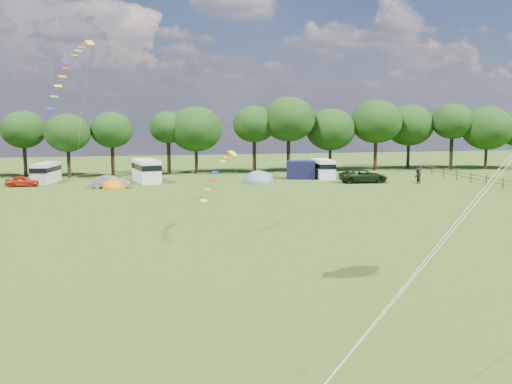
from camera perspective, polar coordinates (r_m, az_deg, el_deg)
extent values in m
plane|color=black|center=(22.76, 4.19, -12.79)|extent=(180.00, 180.00, 0.00)
cylinder|color=black|center=(78.31, -22.09, 2.86)|extent=(0.47, 0.47, 3.90)
ellipsoid|color=black|center=(78.10, -22.24, 5.81)|extent=(5.58, 5.58, 4.74)
cylinder|color=black|center=(74.48, -18.20, 2.68)|extent=(0.44, 0.44, 3.56)
ellipsoid|color=black|center=(74.25, -18.33, 5.65)|extent=(5.56, 5.56, 4.73)
cylinder|color=black|center=(75.01, -14.12, 3.02)|extent=(0.47, 0.47, 3.95)
ellipsoid|color=black|center=(74.79, -14.23, 6.06)|extent=(5.33, 5.33, 4.53)
cylinder|color=black|center=(76.82, -8.71, 3.42)|extent=(0.50, 0.50, 4.33)
ellipsoid|color=black|center=(76.62, -8.78, 6.42)|extent=(4.95, 4.95, 4.21)
cylinder|color=black|center=(76.67, -5.98, 3.08)|extent=(0.43, 0.43, 3.31)
ellipsoid|color=black|center=(76.44, -6.02, 6.29)|extent=(7.03, 7.03, 5.98)
cylinder|color=black|center=(78.05, -0.17, 3.59)|extent=(0.50, 0.50, 4.36)
ellipsoid|color=black|center=(77.85, -0.17, 6.80)|extent=(5.84, 5.84, 4.97)
cylinder|color=black|center=(78.24, 3.26, 3.66)|extent=(0.51, 0.51, 4.55)
ellipsoid|color=black|center=(78.04, 3.29, 7.29)|extent=(7.15, 7.15, 6.08)
cylinder|color=black|center=(80.79, 7.41, 3.26)|extent=(0.42, 0.42, 3.21)
ellipsoid|color=black|center=(80.57, 7.47, 6.23)|extent=(6.90, 6.90, 5.86)
cylinder|color=black|center=(82.50, 11.84, 3.59)|extent=(0.48, 0.48, 4.17)
ellipsoid|color=black|center=(82.29, 11.94, 6.90)|extent=(7.16, 7.16, 6.09)
cylinder|color=black|center=(86.79, 14.97, 3.53)|extent=(0.45, 0.45, 3.66)
ellipsoid|color=black|center=(86.58, 15.07, 6.48)|extent=(7.05, 7.05, 5.99)
cylinder|color=black|center=(87.15, 18.93, 3.71)|extent=(0.52, 0.52, 4.65)
ellipsoid|color=black|center=(86.98, 19.07, 6.70)|extent=(5.96, 5.96, 5.06)
cylinder|color=black|center=(88.60, 21.99, 3.15)|extent=(0.42, 0.42, 3.19)
ellipsoid|color=black|center=(88.40, 22.13, 5.93)|extent=(7.23, 7.23, 6.14)
cylinder|color=#472D19|center=(65.95, 23.47, 0.77)|extent=(0.12, 0.12, 1.20)
cylinder|color=#472D19|center=(64.70, 24.25, 0.91)|extent=(0.08, 3.00, 0.08)
cylinder|color=#472D19|center=(64.75, 24.23, 0.56)|extent=(0.08, 3.00, 0.08)
cylinder|color=#472D19|center=(68.41, 22.03, 1.08)|extent=(0.12, 0.12, 1.20)
cylinder|color=#472D19|center=(67.14, 22.76, 1.22)|extent=(0.08, 3.00, 0.08)
cylinder|color=#472D19|center=(67.18, 22.74, 0.88)|extent=(0.08, 3.00, 0.08)
cylinder|color=#472D19|center=(70.90, 20.70, 1.36)|extent=(0.12, 0.12, 1.20)
cylinder|color=#472D19|center=(69.61, 21.37, 1.51)|extent=(0.08, 3.00, 0.08)
cylinder|color=#472D19|center=(69.66, 21.35, 1.18)|extent=(0.08, 3.00, 0.08)
cylinder|color=#472D19|center=(73.44, 19.45, 1.63)|extent=(0.12, 0.12, 1.20)
cylinder|color=#472D19|center=(72.13, 20.07, 1.78)|extent=(0.08, 3.00, 0.08)
cylinder|color=#472D19|center=(72.17, 20.06, 1.46)|extent=(0.08, 3.00, 0.08)
cylinder|color=#472D19|center=(76.01, 18.29, 1.88)|extent=(0.12, 0.12, 1.20)
cylinder|color=#472D19|center=(74.68, 18.87, 2.02)|extent=(0.08, 3.00, 0.08)
cylinder|color=#472D19|center=(74.72, 18.86, 1.72)|extent=(0.08, 3.00, 0.08)
cylinder|color=#472D19|center=(78.61, 17.20, 2.11)|extent=(0.12, 0.12, 1.20)
cylinder|color=#472D19|center=(77.27, 17.74, 2.26)|extent=(0.08, 3.00, 0.08)
cylinder|color=#472D19|center=(77.31, 17.73, 1.96)|extent=(0.08, 3.00, 0.08)
cylinder|color=#472D19|center=(81.23, 16.18, 2.33)|extent=(0.12, 0.12, 1.20)
cylinder|color=#472D19|center=(79.88, 16.69, 2.47)|extent=(0.08, 3.00, 0.08)
cylinder|color=#472D19|center=(79.92, 16.68, 2.19)|extent=(0.08, 3.00, 0.08)
imported|color=#AE2711|center=(67.87, -22.33, 1.00)|extent=(3.60, 1.53, 1.18)
imported|color=gray|center=(63.56, -14.38, 1.00)|extent=(4.05, 2.12, 1.36)
imported|color=black|center=(67.58, 10.69, 1.59)|extent=(5.90, 3.10, 1.55)
cube|color=#B7B7B9|center=(70.67, -20.27, 1.81)|extent=(2.94, 4.92, 2.30)
cube|color=black|center=(70.62, -20.29, 2.19)|extent=(3.00, 5.01, 0.54)
cylinder|color=black|center=(69.42, -20.68, 1.00)|extent=(0.68, 0.38, 0.65)
cylinder|color=black|center=(72.09, -19.82, 1.28)|extent=(0.68, 0.38, 0.65)
cube|color=white|center=(67.92, -10.91, 2.08)|extent=(3.37, 5.65, 2.64)
cube|color=black|center=(67.87, -10.92, 2.53)|extent=(3.44, 5.77, 0.63)
cylinder|color=black|center=(66.41, -10.54, 1.13)|extent=(0.79, 0.43, 0.74)
cylinder|color=black|center=(69.63, -11.21, 1.42)|extent=(0.79, 0.43, 0.74)
cube|color=white|center=(71.46, 6.72, 2.32)|extent=(2.22, 4.74, 2.32)
cube|color=black|center=(71.41, 6.73, 2.69)|extent=(2.27, 4.84, 0.55)
cylinder|color=black|center=(70.14, 7.03, 1.52)|extent=(0.67, 0.28, 0.65)
cylinder|color=black|center=(72.94, 6.41, 1.78)|extent=(0.67, 0.28, 0.65)
ellipsoid|color=#C46900|center=(62.97, -14.00, 0.34)|extent=(2.41, 2.77, 1.98)
cylinder|color=#C46900|center=(62.96, -14.00, 0.36)|extent=(2.53, 2.53, 0.08)
ellipsoid|color=slate|center=(66.30, 0.30, 0.95)|extent=(3.60, 4.14, 2.81)
cylinder|color=slate|center=(66.30, 0.30, 0.97)|extent=(3.78, 3.78, 0.08)
cube|color=black|center=(70.79, 4.50, 2.23)|extent=(4.11, 3.67, 2.17)
cube|color=gold|center=(50.89, -16.29, 14.16)|extent=(0.89, 0.86, 0.42)
cube|color=red|center=(50.39, -16.64, 13.95)|extent=(0.66, 0.55, 0.12)
cube|color=orange|center=(49.90, -17.00, 13.69)|extent=(0.66, 0.55, 0.13)
cube|color=yellow|center=(49.39, -17.35, 13.34)|extent=(0.65, 0.55, 0.14)
cube|color=#198C1E|center=(48.89, -17.71, 12.88)|extent=(0.65, 0.54, 0.15)
cube|color=#0C1EB2|center=(48.38, -18.07, 12.32)|extent=(0.65, 0.54, 0.16)
cube|color=red|center=(47.87, -18.44, 11.66)|extent=(0.65, 0.53, 0.17)
cube|color=orange|center=(47.37, -18.80, 10.88)|extent=(0.64, 0.53, 0.18)
cube|color=yellow|center=(46.87, -19.17, 9.99)|extent=(0.64, 0.52, 0.19)
cube|color=#198C1E|center=(46.39, -19.53, 8.98)|extent=(0.63, 0.52, 0.20)
cube|color=#0C1EB2|center=(45.92, -19.90, 7.84)|extent=(0.63, 0.51, 0.21)
cube|color=#EAE200|center=(38.99, -2.34, 3.88)|extent=(0.71, 0.69, 0.33)
cube|color=red|center=(38.41, -2.68, 3.72)|extent=(0.52, 0.45, 0.09)
cube|color=orange|center=(37.84, -3.02, 3.48)|extent=(0.52, 0.45, 0.10)
cube|color=yellow|center=(37.27, -3.37, 3.11)|extent=(0.52, 0.45, 0.11)
cube|color=#198C1E|center=(36.72, -3.73, 2.61)|extent=(0.51, 0.45, 0.12)
cube|color=#0C1EB2|center=(36.18, -4.10, 1.97)|extent=(0.51, 0.44, 0.13)
cube|color=red|center=(35.65, -4.48, 1.18)|extent=(0.51, 0.44, 0.14)
cube|color=orange|center=(35.15, -4.87, 0.24)|extent=(0.51, 0.44, 0.14)
cube|color=yellow|center=(34.67, -5.27, -0.86)|extent=(0.50, 0.43, 0.15)
imported|color=black|center=(67.84, 15.82, 1.49)|extent=(0.91, 0.73, 1.64)
imported|color=black|center=(69.82, 15.90, 1.66)|extent=(1.17, 0.86, 1.64)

